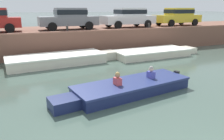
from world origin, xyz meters
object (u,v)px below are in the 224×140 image
(car_centre_grey, at_px, (69,18))
(mooring_bollard_east, at_px, (149,26))
(mooring_bollard_mid, at_px, (67,28))
(motorboat_passing, at_px, (128,88))
(car_rightmost_yellow, at_px, (178,16))
(car_right_inner_white, at_px, (129,17))
(boat_moored_central_cream, at_px, (62,59))
(boat_moored_east_cream, at_px, (154,53))

(car_centre_grey, height_order, mooring_bollard_east, car_centre_grey)
(car_centre_grey, distance_m, mooring_bollard_east, 6.02)
(mooring_bollard_mid, bearing_deg, motorboat_passing, -85.09)
(motorboat_passing, bearing_deg, car_rightmost_yellow, 43.66)
(car_centre_grey, xyz_separation_m, car_right_inner_white, (4.90, 0.00, 0.00))
(boat_moored_central_cream, xyz_separation_m, mooring_bollard_mid, (0.80, 1.81, 1.60))
(motorboat_passing, xyz_separation_m, car_centre_grey, (-0.09, 9.31, 2.26))
(mooring_bollard_east, bearing_deg, car_rightmost_yellow, 23.47)
(car_centre_grey, bearing_deg, mooring_bollard_east, -17.42)
(mooring_bollard_mid, relative_size, mooring_bollard_east, 1.00)
(car_right_inner_white, height_order, mooring_bollard_east, car_right_inner_white)
(boat_moored_central_cream, bearing_deg, mooring_bollard_east, 14.38)
(car_right_inner_white, bearing_deg, mooring_bollard_mid, -161.78)
(boat_moored_east_cream, xyz_separation_m, car_centre_grey, (-4.88, 3.92, 2.25))
(mooring_bollard_mid, bearing_deg, boat_moored_central_cream, -113.81)
(boat_moored_central_cream, bearing_deg, car_rightmost_yellow, 17.85)
(boat_moored_central_cream, bearing_deg, car_right_inner_white, 29.99)
(car_right_inner_white, relative_size, mooring_bollard_east, 9.90)
(car_right_inner_white, bearing_deg, boat_moored_central_cream, -150.01)
(car_right_inner_white, bearing_deg, motorboat_passing, -117.30)
(boat_moored_central_cream, distance_m, car_rightmost_yellow, 11.97)
(boat_moored_central_cream, height_order, car_right_inner_white, car_right_inner_white)
(car_centre_grey, bearing_deg, mooring_bollard_mid, -107.14)
(car_rightmost_yellow, xyz_separation_m, mooring_bollard_mid, (-10.40, -1.79, -0.61))
(mooring_bollard_east, bearing_deg, boat_moored_central_cream, -165.62)
(boat_moored_east_cream, bearing_deg, car_centre_grey, 141.23)
(motorboat_passing, xyz_separation_m, mooring_bollard_east, (5.62, 7.51, 1.66))
(car_right_inner_white, distance_m, mooring_bollard_east, 2.06)
(boat_moored_central_cream, height_order, car_rightmost_yellow, car_rightmost_yellow)
(mooring_bollard_mid, height_order, mooring_bollard_east, same)
(boat_moored_central_cream, xyz_separation_m, car_right_inner_white, (6.25, 3.61, 2.21))
(boat_moored_east_cream, xyz_separation_m, car_rightmost_yellow, (4.97, 3.92, 2.25))
(car_rightmost_yellow, distance_m, mooring_bollard_mid, 10.57)
(boat_moored_east_cream, distance_m, car_right_inner_white, 4.52)
(motorboat_passing, distance_m, mooring_bollard_mid, 7.72)
(car_centre_grey, relative_size, mooring_bollard_east, 9.47)
(boat_moored_central_cream, xyz_separation_m, motorboat_passing, (1.44, -5.70, -0.05))
(boat_moored_east_cream, height_order, car_right_inner_white, car_right_inner_white)
(motorboat_passing, bearing_deg, car_centre_grey, 90.57)
(mooring_bollard_mid, bearing_deg, mooring_bollard_east, 0.00)
(car_rightmost_yellow, bearing_deg, boat_moored_east_cream, -141.74)
(motorboat_passing, bearing_deg, boat_moored_central_cream, 104.22)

